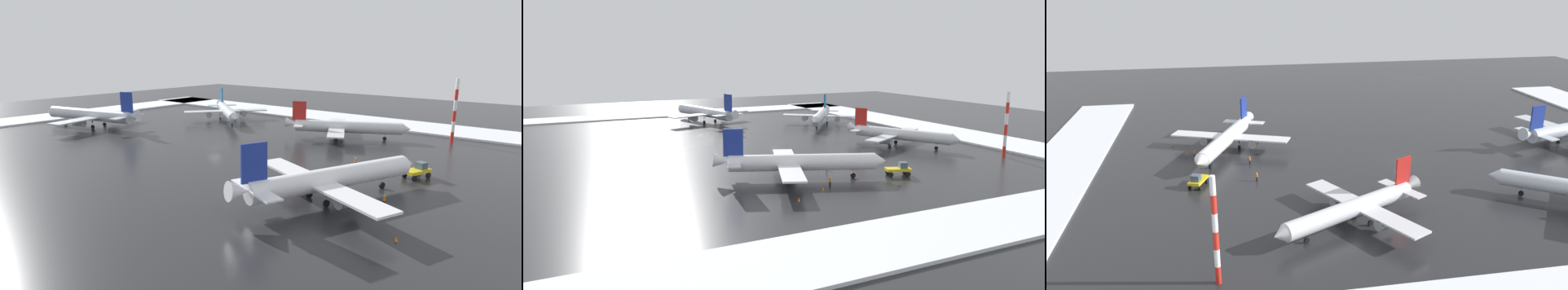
# 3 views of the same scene
# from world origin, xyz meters

# --- Properties ---
(ground_plane) EXTENTS (240.00, 240.00, 0.00)m
(ground_plane) POSITION_xyz_m (0.00, 0.00, 0.00)
(ground_plane) COLOR #232326
(snow_bank_left) EXTENTS (14.00, 116.00, 0.47)m
(snow_bank_left) POSITION_xyz_m (-67.00, 0.00, 0.24)
(snow_bank_left) COLOR white
(snow_bank_left) RESTS_ON ground_plane
(airplane_foreground_jet) EXTENTS (25.45, 30.06, 9.33)m
(airplane_foreground_jet) POSITION_xyz_m (-34.68, 12.07, 3.08)
(airplane_foreground_jet) COLOR white
(airplane_foreground_jet) RESTS_ON ground_plane
(airplane_parked_starboard) EXTENTS (26.47, 22.56, 8.51)m
(airplane_parked_starboard) POSITION_xyz_m (-17.06, -25.18, 2.81)
(airplane_parked_starboard) COLOR silver
(airplane_parked_starboard) RESTS_ON ground_plane
(pushback_tug) EXTENTS (3.72, 5.08, 2.50)m
(pushback_tug) POSITION_xyz_m (-40.64, -5.96, 1.28)
(pushback_tug) COLOR gold
(pushback_tug) RESTS_ON ground_plane
(ground_crew_beside_wing) EXTENTS (0.36, 0.36, 1.71)m
(ground_crew_beside_wing) POSITION_xyz_m (-41.59, 9.64, 0.97)
(ground_crew_beside_wing) COLOR black
(ground_crew_beside_wing) RESTS_ON ground_plane
(ground_crew_near_tug) EXTENTS (0.36, 0.36, 1.71)m
(ground_crew_near_tug) POSITION_xyz_m (-30.02, -5.37, 0.97)
(ground_crew_near_tug) COLOR black
(ground_crew_near_tug) RESTS_ON ground_plane
(ground_crew_mid_apron) EXTENTS (0.36, 0.36, 1.71)m
(ground_crew_mid_apron) POSITION_xyz_m (-30.62, 3.57, 0.97)
(ground_crew_mid_apron) COLOR black
(ground_crew_mid_apron) RESTS_ON ground_plane
(antenna_mast) EXTENTS (0.70, 0.70, 14.27)m
(antenna_mast) POSITION_xyz_m (-37.59, -37.07, 7.13)
(antenna_mast) COLOR red
(antenna_mast) RESTS_ON ground_plane
(traffic_cone_near_nose) EXTENTS (0.36, 0.36, 0.55)m
(traffic_cone_near_nose) POSITION_xyz_m (-46.67, 18.34, 0.28)
(traffic_cone_near_nose) COLOR orange
(traffic_cone_near_nose) RESTS_ON ground_plane
(traffic_cone_mid_line) EXTENTS (0.36, 0.36, 0.55)m
(traffic_cone_mid_line) POSITION_xyz_m (-43.22, 11.96, 0.28)
(traffic_cone_mid_line) COLOR orange
(traffic_cone_mid_line) RESTS_ON ground_plane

